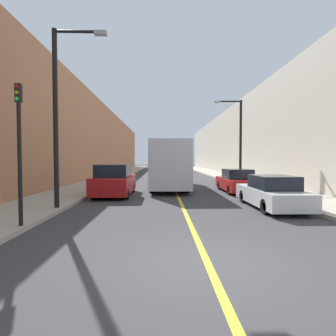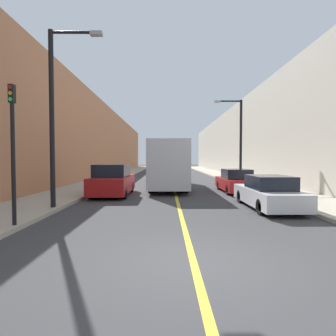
# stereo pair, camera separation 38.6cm
# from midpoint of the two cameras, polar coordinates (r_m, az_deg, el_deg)

# --- Properties ---
(ground_plane) EXTENTS (200.00, 200.00, 0.00)m
(ground_plane) POSITION_cam_midpoint_polar(r_m,az_deg,el_deg) (5.78, 6.68, -20.06)
(ground_plane) COLOR #38383A
(sidewalk_left) EXTENTS (3.20, 72.00, 0.15)m
(sidewalk_left) POSITION_cam_midpoint_polar(r_m,az_deg,el_deg) (35.85, -10.81, -1.43)
(sidewalk_left) COLOR #A89E8C
(sidewalk_left) RESTS_ON ground
(sidewalk_right) EXTENTS (3.20, 72.00, 0.15)m
(sidewalk_right) POSITION_cam_midpoint_polar(r_m,az_deg,el_deg) (36.13, 10.38, -1.40)
(sidewalk_right) COLOR #A89E8C
(sidewalk_right) RESTS_ON ground
(building_row_left) EXTENTS (4.00, 72.00, 9.17)m
(building_row_left) POSITION_cam_midpoint_polar(r_m,az_deg,el_deg) (36.63, -16.44, 5.65)
(building_row_left) COLOR #B2724C
(building_row_left) RESTS_ON ground
(building_row_right) EXTENTS (4.00, 72.00, 9.15)m
(building_row_right) POSITION_cam_midpoint_polar(r_m,az_deg,el_deg) (37.05, 15.90, 5.60)
(building_row_right) COLOR #B7B2A3
(building_row_right) RESTS_ON ground
(road_center_line) EXTENTS (0.16, 72.00, 0.01)m
(road_center_line) POSITION_cam_midpoint_polar(r_m,az_deg,el_deg) (35.38, -0.17, -1.55)
(road_center_line) COLOR gold
(road_center_line) RESTS_ON ground
(bus) EXTENTS (2.58, 10.03, 3.35)m
(bus) POSITION_cam_midpoint_polar(r_m,az_deg,el_deg) (19.93, -0.47, 0.88)
(bus) COLOR silver
(bus) RESTS_ON ground
(parked_suv_left) EXTENTS (2.02, 4.72, 1.86)m
(parked_suv_left) POSITION_cam_midpoint_polar(r_m,az_deg,el_deg) (15.90, -12.26, -2.80)
(parked_suv_left) COLOR maroon
(parked_suv_left) RESTS_ON ground
(car_right_near) EXTENTS (1.81, 4.53, 1.45)m
(car_right_near) POSITION_cam_midpoint_polar(r_m,az_deg,el_deg) (12.42, 20.78, -5.15)
(car_right_near) COLOR silver
(car_right_near) RESTS_ON ground
(car_right_mid) EXTENTS (1.80, 4.47, 1.52)m
(car_right_mid) POSITION_cam_midpoint_polar(r_m,az_deg,el_deg) (17.72, 14.09, -2.90)
(car_right_mid) COLOR maroon
(car_right_mid) RESTS_ON ground
(street_lamp_left) EXTENTS (2.22, 0.24, 7.31)m
(street_lamp_left) POSITION_cam_midpoint_polar(r_m,az_deg,el_deg) (11.96, -23.36, 12.03)
(street_lamp_left) COLOR black
(street_lamp_left) RESTS_ON sidewalk_left
(street_lamp_right) EXTENTS (2.22, 0.24, 6.66)m
(street_lamp_right) POSITION_cam_midpoint_polar(r_m,az_deg,el_deg) (21.55, 14.53, 6.66)
(street_lamp_right) COLOR black
(street_lamp_right) RESTS_ON sidewalk_right
(traffic_light) EXTENTS (0.16, 0.18, 4.25)m
(traffic_light) POSITION_cam_midpoint_polar(r_m,az_deg,el_deg) (9.13, -30.67, 3.58)
(traffic_light) COLOR black
(traffic_light) RESTS_ON sidewalk_left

